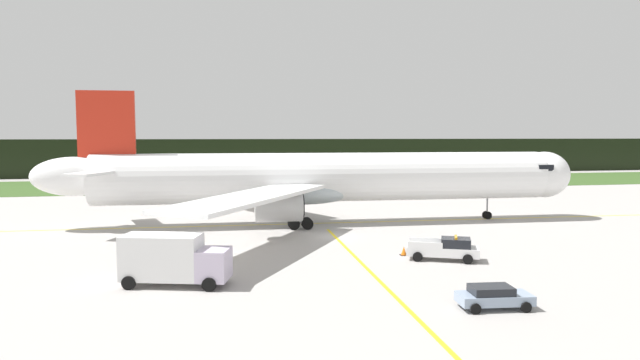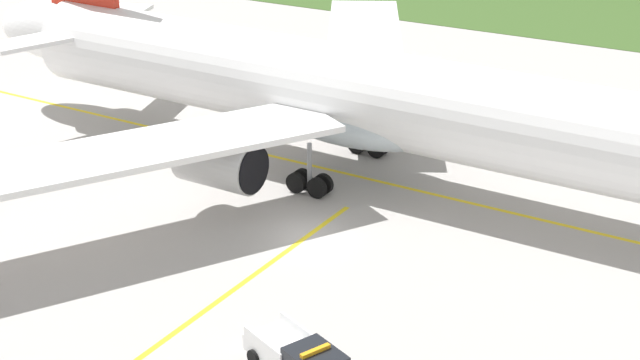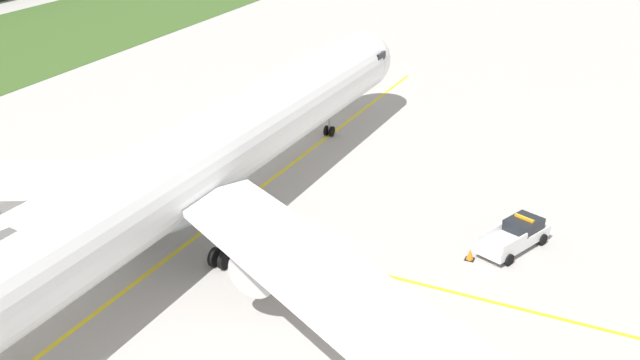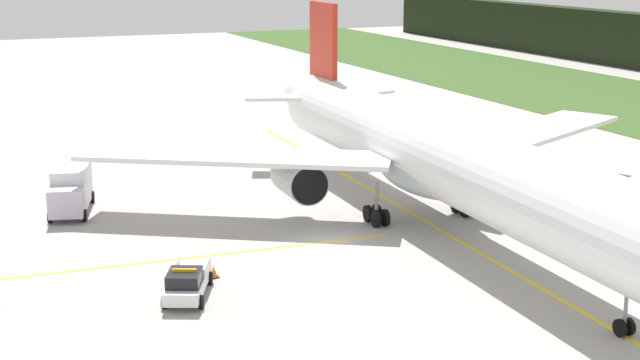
# 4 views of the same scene
# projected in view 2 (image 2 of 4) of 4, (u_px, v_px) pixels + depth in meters

# --- Properties ---
(ground) EXTENTS (320.00, 320.00, 0.00)m
(ground) POSITION_uv_depth(u_px,v_px,m) (305.00, 235.00, 51.38)
(ground) COLOR #A7A29E
(grass_verge) EXTENTS (320.00, 31.07, 0.04)m
(grass_verge) POSITION_uv_depth(u_px,v_px,m) (597.00, 4.00, 98.20)
(grass_verge) COLOR #365422
(grass_verge) RESTS_ON ground
(taxiway_centerline_main) EXTENTS (79.77, 3.47, 0.01)m
(taxiway_centerline_main) POSITION_uv_depth(u_px,v_px,m) (392.00, 184.00, 57.39)
(taxiway_centerline_main) COLOR yellow
(taxiway_centerline_main) RESTS_ON ground
(airliner) EXTENTS (60.03, 46.61, 14.36)m
(airliner) POSITION_uv_depth(u_px,v_px,m) (385.00, 101.00, 55.72)
(airliner) COLOR white
(airliner) RESTS_ON ground
(apron_cone) EXTENTS (0.58, 0.58, 0.73)m
(apron_cone) POSITION_uv_depth(u_px,v_px,m) (278.00, 330.00, 42.34)
(apron_cone) COLOR black
(apron_cone) RESTS_ON ground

